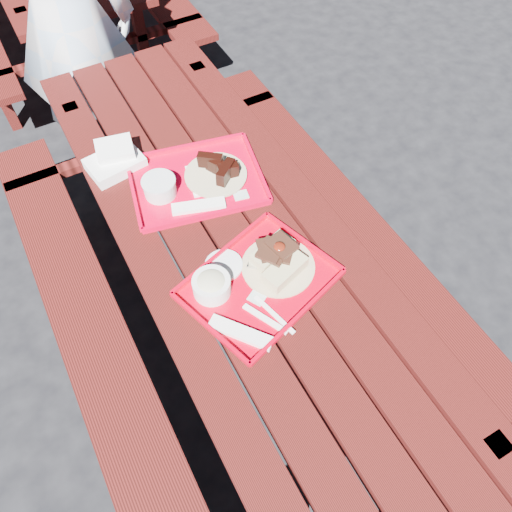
# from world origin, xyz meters

# --- Properties ---
(ground) EXTENTS (60.00, 60.00, 0.00)m
(ground) POSITION_xyz_m (0.00, 0.00, 0.00)
(ground) COLOR black
(ground) RESTS_ON ground
(picnic_table_near) EXTENTS (1.41, 2.40, 0.75)m
(picnic_table_near) POSITION_xyz_m (-0.00, 0.00, 0.56)
(picnic_table_near) COLOR #4A100E
(picnic_table_near) RESTS_ON ground
(near_tray) EXTENTS (0.54, 0.48, 0.14)m
(near_tray) POSITION_xyz_m (-0.03, -0.20, 0.78)
(near_tray) COLOR #BD0016
(near_tray) RESTS_ON picnic_table_near
(far_tray) EXTENTS (0.55, 0.46, 0.08)m
(far_tray) POSITION_xyz_m (-0.02, 0.29, 0.77)
(far_tray) COLOR red
(far_tray) RESTS_ON picnic_table_near
(white_cloth) EXTENTS (0.22, 0.18, 0.08)m
(white_cloth) POSITION_xyz_m (-0.24, 0.52, 0.78)
(white_cloth) COLOR white
(white_cloth) RESTS_ON picnic_table_near
(person) EXTENTS (0.75, 0.62, 1.75)m
(person) POSITION_xyz_m (-0.14, 1.41, 0.88)
(person) COLOR #B0CDEB
(person) RESTS_ON ground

